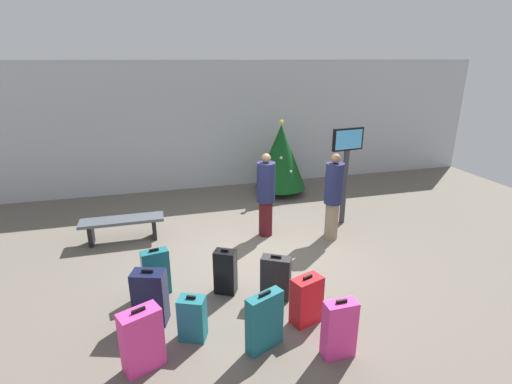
{
  "coord_description": "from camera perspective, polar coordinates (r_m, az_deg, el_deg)",
  "views": [
    {
      "loc": [
        -1.82,
        -6.13,
        3.52
      ],
      "look_at": [
        0.16,
        1.1,
        0.9
      ],
      "focal_mm": 27.03,
      "sensor_mm": 36.0,
      "label": 1
    }
  ],
  "objects": [
    {
      "name": "suitcase_5",
      "position": [
        6.03,
        2.94,
        -12.52
      ],
      "size": [
        0.49,
        0.4,
        0.72
      ],
      "color": "#232326",
      "rests_on": "ground_plane"
    },
    {
      "name": "ground_plane",
      "position": [
        7.3,
        1.06,
        -9.57
      ],
      "size": [
        16.0,
        16.0,
        0.0
      ],
      "primitive_type": "plane",
      "color": "#665E54"
    },
    {
      "name": "waiting_bench",
      "position": [
        8.2,
        -19.16,
        -4.5
      ],
      "size": [
        1.62,
        0.44,
        0.48
      ],
      "color": "#4C5159",
      "rests_on": "ground_plane"
    },
    {
      "name": "back_wall",
      "position": [
        10.91,
        -5.63,
        9.77
      ],
      "size": [
        16.0,
        0.2,
        3.47
      ],
      "primitive_type": "cube",
      "color": "#B7BCC1",
      "rests_on": "ground_plane"
    },
    {
      "name": "suitcase_4",
      "position": [
        6.3,
        -14.58,
        -11.42
      ],
      "size": [
        0.44,
        0.26,
        0.78
      ],
      "color": "#19606B",
      "rests_on": "ground_plane"
    },
    {
      "name": "traveller_0",
      "position": [
        7.79,
        11.38,
        -0.47
      ],
      "size": [
        0.48,
        0.48,
        1.78
      ],
      "color": "gray",
      "rests_on": "ground_plane"
    },
    {
      "name": "suitcase_7",
      "position": [
        5.7,
        -15.39,
        -14.78
      ],
      "size": [
        0.51,
        0.4,
        0.83
      ],
      "color": "#141938",
      "rests_on": "ground_plane"
    },
    {
      "name": "suitcase_2",
      "position": [
        5.1,
        12.22,
        -19.21
      ],
      "size": [
        0.41,
        0.21,
        0.8
      ],
      "color": "#E5388C",
      "rests_on": "ground_plane"
    },
    {
      "name": "suitcase_0",
      "position": [
        5.58,
        7.49,
        -15.57
      ],
      "size": [
        0.48,
        0.37,
        0.73
      ],
      "color": "#B2191E",
      "rests_on": "ground_plane"
    },
    {
      "name": "suitcase_6",
      "position": [
        5.09,
        1.27,
        -18.62
      ],
      "size": [
        0.52,
        0.35,
        0.82
      ],
      "color": "#19606B",
      "rests_on": "ground_plane"
    },
    {
      "name": "holiday_tree",
      "position": [
        10.25,
        3.69,
        5.29
      ],
      "size": [
        1.36,
        1.36,
        2.02
      ],
      "color": "#4C3319",
      "rests_on": "ground_plane"
    },
    {
      "name": "suitcase_3",
      "position": [
        6.15,
        -4.54,
        -11.69
      ],
      "size": [
        0.39,
        0.35,
        0.76
      ],
      "color": "black",
      "rests_on": "ground_plane"
    },
    {
      "name": "traveller_1",
      "position": [
        7.8,
        1.47,
        -0.23
      ],
      "size": [
        0.41,
        0.41,
        1.75
      ],
      "color": "#4C1419",
      "rests_on": "ground_plane"
    },
    {
      "name": "suitcase_1",
      "position": [
        5.35,
        -9.4,
        -17.97
      ],
      "size": [
        0.41,
        0.35,
        0.65
      ],
      "color": "#19606B",
      "rests_on": "ground_plane"
    },
    {
      "name": "suitcase_8",
      "position": [
        5.01,
        -16.54,
        -20.25
      ],
      "size": [
        0.53,
        0.42,
        0.83
      ],
      "color": "#E5388C",
      "rests_on": "ground_plane"
    },
    {
      "name": "flight_info_kiosk",
      "position": [
        8.48,
        13.22,
        4.5
      ],
      "size": [
        0.73,
        0.18,
        2.14
      ],
      "color": "#333338",
      "rests_on": "ground_plane"
    }
  ]
}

